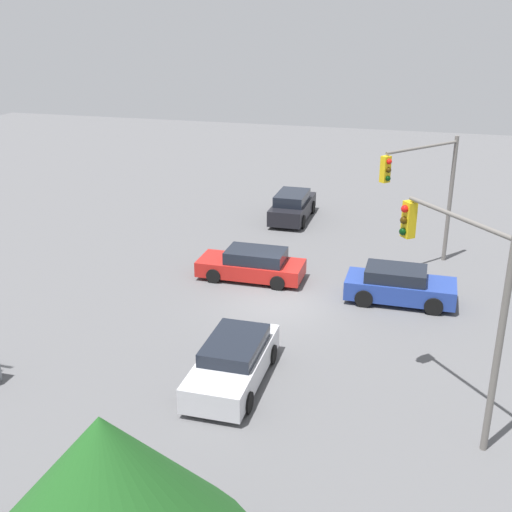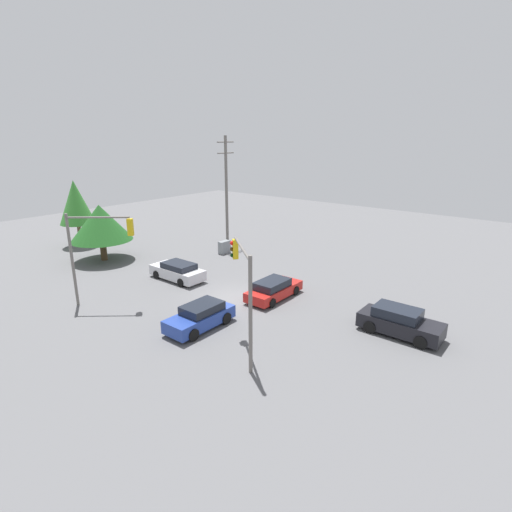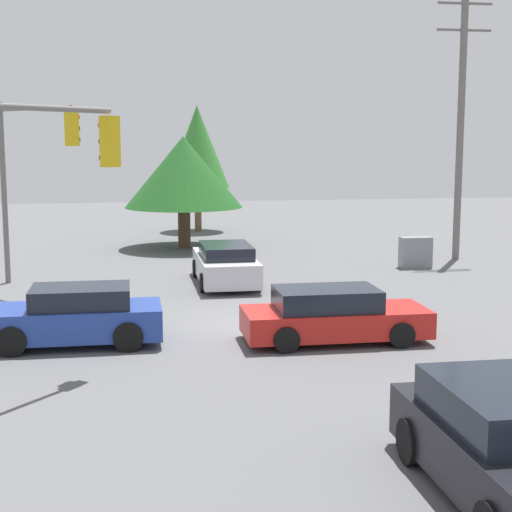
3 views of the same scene
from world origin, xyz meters
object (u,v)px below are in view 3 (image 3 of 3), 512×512
sedan_red (333,316)px  electrical_cabinet (415,252)px  sedan_dark (504,447)px  traffic_signal_cross (31,160)px  sedan_blue (74,317)px  traffic_signal_main (24,189)px  sedan_silver (225,264)px

sedan_red → electrical_cabinet: size_ratio=3.78×
sedan_dark → traffic_signal_cross: bearing=-64.2°
sedan_red → sedan_blue: bearing=-96.3°
sedan_dark → traffic_signal_main: size_ratio=0.78×
sedan_dark → electrical_cabinet: bearing=-107.2°
sedan_dark → sedan_silver: bearing=-83.8°
sedan_silver → sedan_dark: 16.42m
electrical_cabinet → sedan_dark: bearing=-107.2°
sedan_silver → electrical_cabinet: 7.76m
sedan_dark → traffic_signal_main: 9.28m
sedan_silver → electrical_cabinet: sedan_silver is taller
sedan_silver → traffic_signal_main: size_ratio=0.80×
sedan_blue → sedan_dark: (6.25, -9.14, 0.06)m
sedan_red → electrical_cabinet: (5.83, 9.98, -0.05)m
sedan_red → sedan_blue: sedan_blue is taller
traffic_signal_main → electrical_cabinet: bearing=-4.3°
sedan_dark → traffic_signal_cross: traffic_signal_cross is taller
traffic_signal_main → traffic_signal_cross: (-1.16, 11.04, 0.21)m
sedan_dark → traffic_signal_main: traffic_signal_main is taller
traffic_signal_main → traffic_signal_cross: traffic_signal_cross is taller
sedan_red → sedan_blue: 6.15m
sedan_blue → electrical_cabinet: bearing=-52.1°
sedan_red → electrical_cabinet: sedan_red is taller
sedan_silver → sedan_dark: (1.77, -16.32, 0.07)m
traffic_signal_main → electrical_cabinet: size_ratio=4.83×
sedan_dark → electrical_cabinet: 19.30m
sedan_red → sedan_dark: 8.46m
sedan_red → traffic_signal_cross: 11.75m
sedan_red → sedan_dark: bearing=1.0°
sedan_silver → traffic_signal_cross: 7.10m
traffic_signal_cross → sedan_silver: bearing=48.2°
sedan_silver → sedan_dark: bearing=-83.8°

